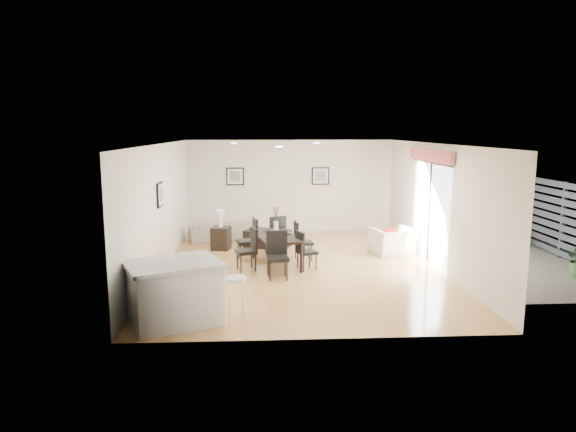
{
  "coord_description": "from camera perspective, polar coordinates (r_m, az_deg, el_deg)",
  "views": [
    {
      "loc": [
        -0.87,
        -11.0,
        3.0
      ],
      "look_at": [
        -0.25,
        0.4,
        1.07
      ],
      "focal_mm": 32.0,
      "sensor_mm": 36.0,
      "label": 1
    }
  ],
  "objects": [
    {
      "name": "wall_front",
      "position": [
        7.24,
        3.87,
        -3.6
      ],
      "size": [
        6.0,
        0.04,
        2.7
      ],
      "primitive_type": "cube",
      "color": "silver",
      "rests_on": "ground"
    },
    {
      "name": "dining_chair_wnear",
      "position": [
        11.07,
        -4.28,
        -3.43
      ],
      "size": [
        0.51,
        0.51,
        0.92
      ],
      "rotation": [
        0.0,
        0.0,
        -1.28
      ],
      "color": "black",
      "rests_on": "ground"
    },
    {
      "name": "armchair",
      "position": [
        12.74,
        11.57,
        -2.75
      ],
      "size": [
        1.17,
        1.08,
        0.64
      ],
      "primitive_type": "imported",
      "rotation": [
        0.0,
        0.0,
        3.41
      ],
      "color": "white",
      "rests_on": "ground"
    },
    {
      "name": "sofa",
      "position": [
        14.25,
        -7.13,
        -1.5
      ],
      "size": [
        2.01,
        1.21,
        0.55
      ],
      "primitive_type": "imported",
      "rotation": [
        0.0,
        0.0,
        3.41
      ],
      "color": "gray",
      "rests_on": "ground"
    },
    {
      "name": "framed_print_left_wall",
      "position": [
        11.08,
        -14.02,
        2.31
      ],
      "size": [
        0.04,
        0.52,
        0.52
      ],
      "rotation": [
        0.0,
        0.0,
        1.57
      ],
      "color": "black",
      "rests_on": "wall_left"
    },
    {
      "name": "wall_left",
      "position": [
        11.32,
        -13.92,
        0.93
      ],
      "size": [
        0.04,
        8.0,
        2.7
      ],
      "primitive_type": "cube",
      "color": "silver",
      "rests_on": "ground"
    },
    {
      "name": "dining_chair_foot",
      "position": [
        12.44,
        -1.34,
        -1.87
      ],
      "size": [
        0.56,
        0.56,
        0.95
      ],
      "rotation": [
        0.0,
        0.0,
        3.56
      ],
      "color": "black",
      "rests_on": "ground"
    },
    {
      "name": "table_lamp",
      "position": [
        12.96,
        -7.5,
        -0.01
      ],
      "size": [
        0.22,
        0.22,
        0.43
      ],
      "color": "white",
      "rests_on": "side_table"
    },
    {
      "name": "vase",
      "position": [
        11.36,
        -1.35,
        -0.72
      ],
      "size": [
        0.7,
        1.14,
        0.65
      ],
      "color": "white",
      "rests_on": "dining_table"
    },
    {
      "name": "dining_table",
      "position": [
        11.42,
        -1.35,
        -2.47
      ],
      "size": [
        1.16,
        1.78,
        0.68
      ],
      "rotation": [
        0.0,
        0.0,
        0.22
      ],
      "color": "black",
      "rests_on": "ground"
    },
    {
      "name": "framed_print_back_right",
      "position": [
        15.13,
        3.63,
        4.46
      ],
      "size": [
        0.52,
        0.04,
        0.52
      ],
      "color": "black",
      "rests_on": "wall_back"
    },
    {
      "name": "ceiling",
      "position": [
        11.03,
        1.42,
        8.04
      ],
      "size": [
        6.0,
        8.0,
        0.02
      ],
      "primitive_type": "cube",
      "color": "white",
      "rests_on": "wall_back"
    },
    {
      "name": "side_table",
      "position": [
        13.06,
        -7.45,
        -2.46
      ],
      "size": [
        0.52,
        0.52,
        0.58
      ],
      "primitive_type": "cube",
      "rotation": [
        0.0,
        0.0,
        -0.22
      ],
      "color": "black",
      "rests_on": "ground"
    },
    {
      "name": "wall_right",
      "position": [
        11.77,
        16.11,
        1.16
      ],
      "size": [
        0.04,
        8.0,
        2.7
      ],
      "primitive_type": "cube",
      "color": "silver",
      "rests_on": "ground"
    },
    {
      "name": "courtyard_plant_b",
      "position": [
        14.43,
        23.93,
        -1.93
      ],
      "size": [
        0.39,
        0.39,
        0.65
      ],
      "primitive_type": "imported",
      "rotation": [
        0.0,
        0.0,
        -0.07
      ],
      "color": "#325725",
      "rests_on": "ground"
    },
    {
      "name": "cushion",
      "position": [
        12.59,
        11.3,
        -1.98
      ],
      "size": [
        0.3,
        0.1,
        0.3
      ],
      "primitive_type": "cube",
      "rotation": [
        0.0,
        0.0,
        3.16
      ],
      "color": "maroon",
      "rests_on": "armchair"
    },
    {
      "name": "courtyard",
      "position": [
        13.95,
        27.22,
        -0.04
      ],
      "size": [
        6.0,
        6.0,
        2.0
      ],
      "color": "gray",
      "rests_on": "ground"
    },
    {
      "name": "ground",
      "position": [
        11.43,
        1.37,
        -5.62
      ],
      "size": [
        8.0,
        8.0,
        0.0
      ],
      "primitive_type": "plane",
      "color": "tan",
      "rests_on": "ground"
    },
    {
      "name": "framed_print_back_left",
      "position": [
        15.04,
        -5.9,
        4.4
      ],
      "size": [
        0.52,
        0.04,
        0.52
      ],
      "color": "black",
      "rests_on": "wall_back"
    },
    {
      "name": "coffee_table",
      "position": [
        13.26,
        -2.28,
        -2.51
      ],
      "size": [
        1.28,
        1.04,
        0.44
      ],
      "primitive_type": "cube",
      "rotation": [
        0.0,
        0.0,
        -0.39
      ],
      "color": "black",
      "rests_on": "ground"
    },
    {
      "name": "sliding_door",
      "position": [
        12.0,
        15.52,
        2.86
      ],
      "size": [
        0.12,
        2.7,
        2.57
      ],
      "color": "white",
      "rests_on": "wall_right"
    },
    {
      "name": "wall_back",
      "position": [
        15.11,
        0.21,
        3.33
      ],
      "size": [
        6.0,
        0.04,
        2.7
      ],
      "primitive_type": "cube",
      "color": "silver",
      "rests_on": "ground"
    },
    {
      "name": "dining_chair_enear",
      "position": [
        11.06,
        1.77,
        -3.6
      ],
      "size": [
        0.49,
        0.49,
        0.85
      ],
      "rotation": [
        0.0,
        0.0,
        1.94
      ],
      "color": "black",
      "rests_on": "ground"
    },
    {
      "name": "bar_stool",
      "position": [
        8.13,
        -5.77,
        -7.46
      ],
      "size": [
        0.33,
        0.33,
        0.72
      ],
      "color": "white",
      "rests_on": "ground"
    },
    {
      "name": "kitchen_island",
      "position": [
        8.27,
        -12.56,
        -8.25
      ],
      "size": [
        1.72,
        1.56,
        0.98
      ],
      "rotation": [
        0.0,
        0.0,
        0.43
      ],
      "color": "white",
      "rests_on": "ground"
    },
    {
      "name": "dining_chair_wfar",
      "position": [
        11.85,
        -4.17,
        -2.35
      ],
      "size": [
        0.52,
        0.52,
        0.99
      ],
      "rotation": [
        0.0,
        0.0,
        -1.39
      ],
      "color": "black",
      "rests_on": "ground"
    },
    {
      "name": "dining_chair_efar",
      "position": [
        11.87,
        1.38,
        -2.52
      ],
      "size": [
        0.45,
        0.45,
        0.91
      ],
      "rotation": [
        0.0,
        0.0,
        1.67
      ],
      "color": "black",
      "rests_on": "ground"
    },
    {
      "name": "dining_chair_head",
      "position": [
        10.46,
        -1.2,
        -4.02
      ],
      "size": [
        0.46,
        0.46,
        0.96
      ],
      "rotation": [
        0.0,
        0.0,
        0.06
      ],
      "color": "black",
      "rests_on": "ground"
    }
  ]
}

